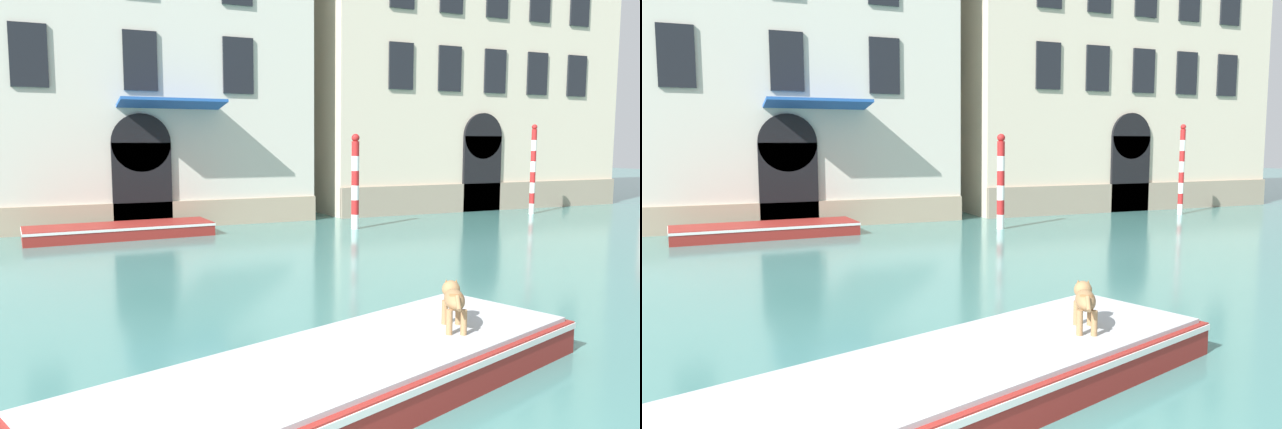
% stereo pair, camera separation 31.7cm
% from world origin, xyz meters
% --- Properties ---
extents(palazzo_left, '(12.87, 7.40, 15.40)m').
position_xyz_m(palazzo_left, '(0.95, 21.85, 7.68)').
color(palazzo_left, beige).
rests_on(palazzo_left, ground_plane).
extents(boat_foreground, '(7.52, 4.36, 0.52)m').
position_xyz_m(boat_foreground, '(0.90, 3.09, 0.28)').
color(boat_foreground, maroon).
rests_on(boat_foreground, ground_plane).
extents(dog_on_deck, '(0.55, 0.84, 0.61)m').
position_xyz_m(dog_on_deck, '(2.73, 3.43, 0.92)').
color(dog_on_deck, '#997047').
rests_on(dog_on_deck, boat_foreground).
extents(boat_moored_near_palazzo, '(5.79, 2.09, 0.42)m').
position_xyz_m(boat_moored_near_palazzo, '(-0.07, 17.21, 0.23)').
color(boat_moored_near_palazzo, maroon).
rests_on(boat_moored_near_palazzo, ground_plane).
extents(mooring_pole_0, '(0.22, 0.22, 3.76)m').
position_xyz_m(mooring_pole_0, '(16.58, 16.97, 1.90)').
color(mooring_pole_0, white).
rests_on(mooring_pole_0, ground_plane).
extents(mooring_pole_2, '(0.28, 0.28, 3.31)m').
position_xyz_m(mooring_pole_2, '(7.67, 15.93, 1.68)').
color(mooring_pole_2, white).
rests_on(mooring_pole_2, ground_plane).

